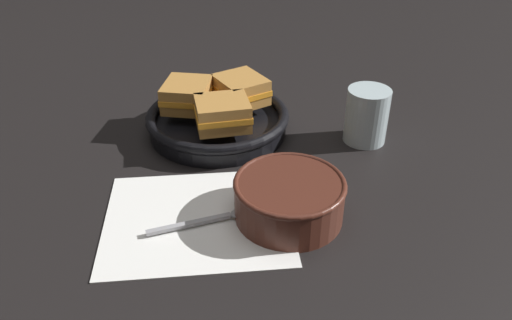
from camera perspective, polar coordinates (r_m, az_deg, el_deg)
ground_plane at (r=0.73m, az=-4.64°, el=-4.29°), size 4.00×4.00×0.00m
napkin at (r=0.70m, az=-6.68°, el=-6.58°), size 0.29×0.26×0.00m
soup_bowl at (r=0.68m, az=3.82°, el=-4.21°), size 0.15×0.15×0.06m
spoon at (r=0.69m, az=-2.64°, el=-6.25°), size 0.16×0.08×0.01m
skillet at (r=0.89m, az=-4.38°, el=4.45°), size 0.25×0.25×0.04m
sandwich_near_left at (r=0.89m, az=-7.87°, el=7.38°), size 0.08×0.09×0.05m
sandwich_near_right at (r=0.82m, az=-3.85°, el=5.35°), size 0.11×0.10×0.05m
sandwich_far_left at (r=0.90m, az=-1.76°, el=8.05°), size 0.12×0.12×0.05m
drinking_glass at (r=0.87m, az=12.54°, el=4.98°), size 0.07×0.07×0.09m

